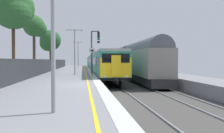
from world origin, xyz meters
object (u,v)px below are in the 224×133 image
speed_limit_sign (92,58)px  background_tree_left (50,41)px  freight_train_adjacent_track (122,60)px  platform_lamp_far (78,53)px  background_tree_right (14,10)px  commuter_train_at_platform (96,62)px  background_tree_centre (35,27)px  signal_gantry (94,47)px  platform_lamp_near (53,10)px  platform_lamp_mid (75,48)px

speed_limit_sign → background_tree_left: size_ratio=0.37×
freight_train_adjacent_track → platform_lamp_far: bearing=143.6°
background_tree_right → freight_train_adjacent_track: bearing=52.6°
background_tree_right → platform_lamp_far: bearing=76.2°
commuter_train_at_platform → freight_train_adjacent_track: size_ratio=1.34×
background_tree_right → background_tree_centre: bearing=87.3°
background_tree_right → signal_gantry: bearing=32.2°
background_tree_centre → background_tree_left: bearing=92.1°
signal_gantry → background_tree_right: (-7.94, -5.00, 3.29)m
platform_lamp_near → platform_lamp_mid: (0.00, 20.03, -0.13)m
background_tree_left → signal_gantry: bearing=-69.8°
signal_gantry → platform_lamp_near: (-2.23, -21.78, -0.05)m
freight_train_adjacent_track → background_tree_centre: (-13.03, -9.00, 4.35)m
speed_limit_sign → background_tree_centre: background_tree_centre is taller
platform_lamp_mid → background_tree_left: bearing=104.0°
signal_gantry → platform_lamp_near: platform_lamp_near is taller
signal_gantry → speed_limit_sign: size_ratio=1.77×
commuter_train_at_platform → freight_train_adjacent_track: freight_train_adjacent_track is taller
commuter_train_at_platform → background_tree_centre: size_ratio=8.00×
platform_lamp_near → background_tree_centre: 26.07m
platform_lamp_far → background_tree_centre: bearing=-109.9°
signal_gantry → speed_limit_sign: bearing=-94.5°
platform_lamp_far → background_tree_right: (-5.71, -23.28, 3.41)m
freight_train_adjacent_track → platform_lamp_mid: (-7.72, -14.34, 1.43)m
platform_lamp_near → background_tree_right: 18.03m
platform_lamp_mid → background_tree_left: (-5.98, 24.04, 2.49)m
platform_lamp_far → speed_limit_sign: bearing=-85.3°
commuter_train_at_platform → platform_lamp_mid: size_ratio=11.78×
platform_lamp_mid → freight_train_adjacent_track: bearing=61.7°
platform_lamp_near → background_tree_right: bearing=108.8°
speed_limit_sign → signal_gantry: bearing=85.5°
freight_train_adjacent_track → background_tree_right: (-13.43, -17.59, 4.89)m
speed_limit_sign → background_tree_centre: size_ratio=0.39×
signal_gantry → platform_lamp_far: 18.41m
signal_gantry → platform_lamp_mid: 2.85m
platform_lamp_near → platform_lamp_far: size_ratio=1.03×
freight_train_adjacent_track → signal_gantry: size_ratio=8.68×
signal_gantry → platform_lamp_mid: signal_gantry is taller
platform_lamp_mid → commuter_train_at_platform: bearing=80.7°
signal_gantry → platform_lamp_near: 21.90m
freight_train_adjacent_track → signal_gantry: 13.82m
platform_lamp_mid → background_tree_centre: (-5.31, 5.34, 2.92)m
platform_lamp_mid → signal_gantry: bearing=38.1°
commuter_train_at_platform → signal_gantry: size_ratio=11.64×
signal_gantry → speed_limit_sign: signal_gantry is taller
background_tree_centre → platform_lamp_near: bearing=-78.2°
platform_lamp_far → platform_lamp_near: bearing=-90.0°
freight_train_adjacent_track → signal_gantry: bearing=-113.5°
signal_gantry → platform_lamp_far: (-2.23, 18.27, -0.12)m
freight_train_adjacent_track → background_tree_right: bearing=-127.4°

